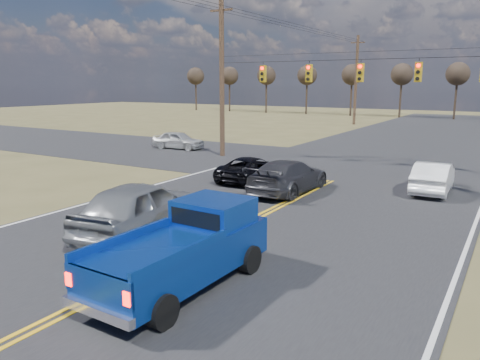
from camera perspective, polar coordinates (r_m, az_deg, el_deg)
The scene contains 12 objects.
ground at distance 11.93m, azimuth -13.60°, elevation -12.12°, with size 160.00×160.00×0.00m, color brown.
road_main at distance 19.89m, azimuth 6.98°, elevation -2.18°, with size 14.00×120.00×0.02m, color #28282B.
road_cross at distance 27.24m, azimuth 13.90°, elevation 1.35°, with size 120.00×12.00×0.02m, color #28282B.
signal_gantry at distance 26.48m, azimuth 15.37°, elevation 12.01°, with size 19.60×4.83×10.00m.
utility_poles at distance 25.87m, azimuth 13.81°, elevation 12.47°, with size 19.60×58.32×10.00m.
treeline at distance 35.50m, azimuth 18.81°, elevation 12.68°, with size 87.00×117.80×7.40m.
pickup_truck at distance 11.21m, azimuth -6.64°, elevation -8.37°, with size 2.13×5.11×1.90m.
silver_suv at distance 15.20m, azimuth -12.12°, elevation -3.29°, with size 2.09×5.19×1.77m, color gray.
black_suv at distance 23.06m, azimuth 1.34°, elevation 1.37°, with size 2.00×4.33×1.20m, color black.
white_car_queue at distance 22.34m, azimuth 22.48°, elevation 0.33°, with size 1.44×4.14×1.36m, color white.
dgrey_car_queue at distance 20.76m, azimuth 5.92°, elevation 0.48°, with size 2.03×4.99×1.45m, color #37373C.
cross_car_west at distance 34.56m, azimuth -7.56°, elevation 4.84°, with size 3.83×1.54×1.31m, color #BCBCBC.
Camera 1 is at (7.81, -7.66, 4.77)m, focal length 35.00 mm.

